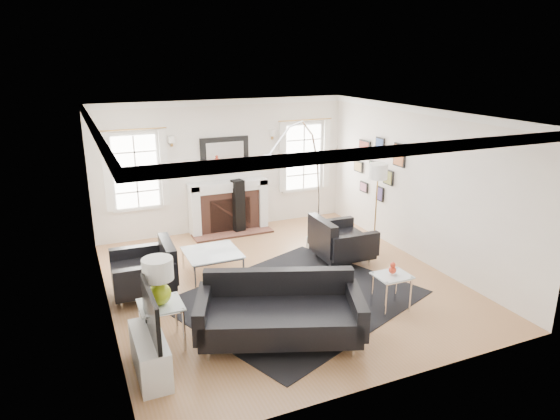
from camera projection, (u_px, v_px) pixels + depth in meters
name	position (u px, v px, depth m)	size (l,w,h in m)	color
floor	(281.00, 281.00, 8.43)	(6.00, 6.00, 0.00)	#A67345
back_wall	(224.00, 166.00, 10.64)	(5.50, 0.04, 2.80)	white
front_wall	(392.00, 274.00, 5.39)	(5.50, 0.04, 2.80)	white
left_wall	(101.00, 224.00, 6.96)	(0.04, 6.00, 2.80)	white
right_wall	(419.00, 185.00, 9.07)	(0.04, 6.00, 2.80)	white
ceiling	(281.00, 114.00, 7.60)	(5.50, 6.00, 0.02)	white
crown_molding	(281.00, 118.00, 7.62)	(5.50, 6.00, 0.12)	white
fireplace	(229.00, 207.00, 10.71)	(1.70, 0.69, 1.11)	white
mantel_mirror	(225.00, 155.00, 10.53)	(1.05, 0.07, 0.75)	black
window_left	(136.00, 171.00, 9.87)	(1.24, 0.15, 1.62)	white
window_right	(303.00, 157.00, 11.29)	(1.24, 0.15, 1.62)	white
gallery_wall	(377.00, 164.00, 10.15)	(0.04, 1.73, 1.29)	black
tv_unit	(150.00, 349.00, 5.91)	(0.35, 1.00, 1.09)	white
area_rug	(297.00, 298.00, 7.84)	(3.41, 2.84, 0.01)	black
sofa	(280.00, 313.00, 6.63)	(2.38, 1.70, 0.71)	black
armchair_left	(147.00, 272.00, 7.86)	(0.99, 1.09, 0.71)	black
armchair_right	(339.00, 242.00, 9.12)	(0.98, 1.08, 0.71)	black
coffee_table	(212.00, 254.00, 8.63)	(0.92, 0.92, 0.41)	silver
side_table_left	(161.00, 312.00, 6.43)	(0.55, 0.55, 0.60)	silver
nesting_table	(392.00, 282.00, 7.38)	(0.51, 0.43, 0.57)	silver
gourd_lamp	(158.00, 278.00, 6.29)	(0.39, 0.39, 0.63)	#9AB416
orange_vase	(393.00, 269.00, 7.31)	(0.11, 0.11, 0.18)	red
arc_floor_lamp	(297.00, 190.00, 8.47)	(1.92, 1.78, 2.72)	white
stick_floor_lamp	(378.00, 176.00, 9.28)	(0.35, 0.35, 1.74)	#B3823E
speaker_tower	(238.00, 206.00, 10.64)	(0.23, 0.23, 1.15)	black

